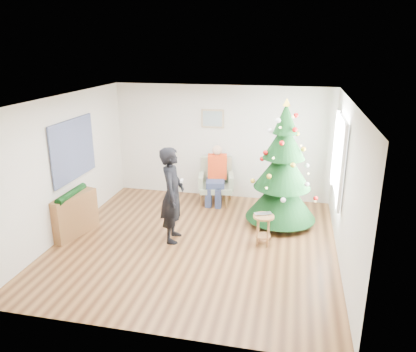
% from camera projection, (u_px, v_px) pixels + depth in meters
% --- Properties ---
extents(floor, '(5.00, 5.00, 0.00)m').
position_uv_depth(floor, '(196.00, 243.00, 7.41)').
color(floor, brown).
rests_on(floor, ground).
extents(ceiling, '(5.00, 5.00, 0.00)m').
position_uv_depth(ceiling, '(194.00, 100.00, 6.60)').
color(ceiling, white).
rests_on(ceiling, wall_back).
extents(wall_back, '(5.00, 0.00, 5.00)m').
position_uv_depth(wall_back, '(221.00, 142.00, 9.33)').
color(wall_back, silver).
rests_on(wall_back, floor).
extents(wall_front, '(5.00, 0.00, 5.00)m').
position_uv_depth(wall_front, '(143.00, 241.00, 4.69)').
color(wall_front, silver).
rests_on(wall_front, floor).
extents(wall_left, '(0.00, 5.00, 5.00)m').
position_uv_depth(wall_left, '(64.00, 166.00, 7.51)').
color(wall_left, silver).
rests_on(wall_left, floor).
extents(wall_right, '(0.00, 5.00, 5.00)m').
position_uv_depth(wall_right, '(346.00, 185.00, 6.50)').
color(wall_right, silver).
rests_on(wall_right, floor).
extents(window_panel, '(0.04, 1.30, 1.40)m').
position_uv_depth(window_panel, '(340.00, 157.00, 7.38)').
color(window_panel, white).
rests_on(window_panel, wall_right).
extents(curtains, '(0.05, 1.75, 1.50)m').
position_uv_depth(curtains, '(338.00, 157.00, 7.38)').
color(curtains, white).
rests_on(curtains, wall_right).
extents(christmas_tree, '(1.39, 1.39, 2.52)m').
position_uv_depth(christmas_tree, '(283.00, 170.00, 7.87)').
color(christmas_tree, '#3F2816').
rests_on(christmas_tree, floor).
extents(stool, '(0.38, 0.38, 0.57)m').
position_uv_depth(stool, '(263.00, 230.00, 7.27)').
color(stool, brown).
rests_on(stool, floor).
extents(laptop, '(0.36, 0.30, 0.02)m').
position_uv_depth(laptop, '(264.00, 215.00, 7.18)').
color(laptop, silver).
rests_on(laptop, stool).
extents(armchair, '(0.86, 0.81, 1.00)m').
position_uv_depth(armchair, '(216.00, 186.00, 9.22)').
color(armchair, gray).
rests_on(armchair, floor).
extents(seated_person, '(0.48, 0.65, 1.32)m').
position_uv_depth(seated_person, '(216.00, 174.00, 9.07)').
color(seated_person, navy).
rests_on(seated_person, armchair).
extents(standing_man, '(0.49, 0.69, 1.76)m').
position_uv_depth(standing_man, '(172.00, 195.00, 7.27)').
color(standing_man, black).
rests_on(standing_man, floor).
extents(game_controller, '(0.05, 0.13, 0.04)m').
position_uv_depth(game_controller, '(182.00, 181.00, 7.12)').
color(game_controller, white).
rests_on(game_controller, standing_man).
extents(console, '(0.55, 1.04, 0.80)m').
position_uv_depth(console, '(74.00, 215.00, 7.62)').
color(console, brown).
rests_on(console, floor).
extents(garland, '(0.14, 0.90, 0.14)m').
position_uv_depth(garland, '(71.00, 194.00, 7.49)').
color(garland, black).
rests_on(garland, console).
extents(tapestry, '(0.03, 1.50, 1.15)m').
position_uv_depth(tapestry, '(73.00, 149.00, 7.71)').
color(tapestry, black).
rests_on(tapestry, wall_left).
extents(framed_picture, '(0.52, 0.05, 0.42)m').
position_uv_depth(framed_picture, '(213.00, 119.00, 9.16)').
color(framed_picture, tan).
rests_on(framed_picture, wall_back).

